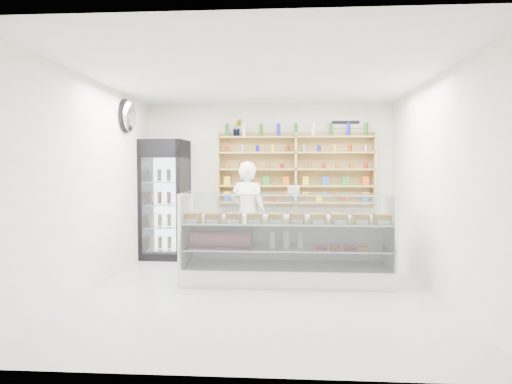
{
  "coord_description": "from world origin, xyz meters",
  "views": [
    {
      "loc": [
        0.34,
        -5.94,
        1.62
      ],
      "look_at": [
        -0.12,
        0.9,
        1.26
      ],
      "focal_mm": 32.0,
      "sensor_mm": 36.0,
      "label": 1
    }
  ],
  "objects": [
    {
      "name": "wall_sign",
      "position": [
        1.4,
        2.47,
        2.45
      ],
      "size": [
        0.62,
        0.03,
        0.2
      ],
      "primitive_type": "cube",
      "color": "white",
      "rests_on": "back_wall"
    },
    {
      "name": "drinks_cooler",
      "position": [
        -1.85,
        2.13,
        1.07
      ],
      "size": [
        0.8,
        0.78,
        2.13
      ],
      "rotation": [
        0.0,
        0.0,
        -0.05
      ],
      "color": "black",
      "rests_on": "floor"
    },
    {
      "name": "shop_worker",
      "position": [
        -0.3,
        1.53,
        0.87
      ],
      "size": [
        0.73,
        0.59,
        1.73
      ],
      "primitive_type": "imported",
      "rotation": [
        0.0,
        0.0,
        2.82
      ],
      "color": "silver",
      "rests_on": "floor"
    },
    {
      "name": "wall_shelving",
      "position": [
        0.5,
        2.34,
        1.59
      ],
      "size": [
        2.84,
        0.28,
        1.33
      ],
      "color": "tan",
      "rests_on": "back_wall"
    },
    {
      "name": "room",
      "position": [
        0.0,
        0.0,
        1.4
      ],
      "size": [
        5.0,
        5.0,
        5.0
      ],
      "color": "#A8A7AC",
      "rests_on": "ground"
    },
    {
      "name": "potted_plant",
      "position": [
        -0.56,
        2.34,
        2.35
      ],
      "size": [
        0.21,
        0.19,
        0.31
      ],
      "primitive_type": "imported",
      "rotation": [
        0.0,
        0.0,
        0.33
      ],
      "color": "#1E6626",
      "rests_on": "wall_shelving"
    },
    {
      "name": "display_counter",
      "position": [
        0.33,
        0.5,
        0.35
      ],
      "size": [
        2.93,
        0.88,
        1.28
      ],
      "color": "white",
      "rests_on": "floor"
    },
    {
      "name": "security_mirror",
      "position": [
        -2.17,
        1.2,
        2.45
      ],
      "size": [
        0.15,
        0.5,
        0.5
      ],
      "primitive_type": "ellipsoid",
      "color": "silver",
      "rests_on": "left_wall"
    }
  ]
}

